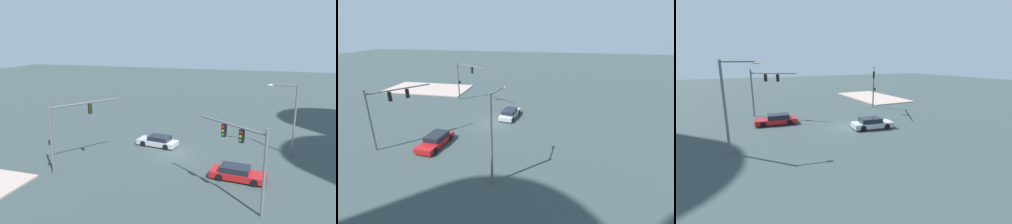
{
  "view_description": "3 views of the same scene",
  "coord_description": "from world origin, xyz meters",
  "views": [
    {
      "loc": [
        30.78,
        9.0,
        12.11
      ],
      "look_at": [
        -2.79,
        -1.36,
        3.76
      ],
      "focal_mm": 34.26,
      "sensor_mm": 36.0,
      "label": 1
    },
    {
      "loc": [
        -6.97,
        26.88,
        11.81
      ],
      "look_at": [
        -2.2,
        2.91,
        2.68
      ],
      "focal_mm": 24.59,
      "sensor_mm": 36.0,
      "label": 2
    },
    {
      "loc": [
        -22.33,
        10.9,
        7.36
      ],
      "look_at": [
        -2.86,
        1.75,
        2.48
      ],
      "focal_mm": 24.04,
      "sensor_mm": 36.0,
      "label": 3
    }
  ],
  "objects": [
    {
      "name": "sedan_car_approaching",
      "position": [
        -1.73,
        -2.2,
        0.57
      ],
      "size": [
        2.41,
        4.73,
        1.21
      ],
      "rotation": [
        0.0,
        0.0,
        -1.71
      ],
      "color": "#ACAFB1",
      "rests_on": "ground"
    },
    {
      "name": "ground_plane",
      "position": [
        0.0,
        0.0,
        0.0
      ],
      "size": [
        176.77,
        176.77,
        0.0
      ],
      "primitive_type": "plane",
      "color": "#374545"
    },
    {
      "name": "traffic_signal_opposite_side",
      "position": [
        8.95,
        7.96,
        4.45
      ],
      "size": [
        3.98,
        5.19,
        6.3
      ],
      "rotation": [
        0.0,
        0.0,
        -2.22
      ],
      "color": "slate",
      "rests_on": "ground"
    },
    {
      "name": "streetlamp_curved_arm",
      "position": [
        -2.94,
        11.64,
        4.43
      ],
      "size": [
        0.68,
        2.99,
        7.47
      ],
      "rotation": [
        0.0,
        0.0,
        -1.72
      ],
      "color": "slate",
      "rests_on": "ground"
    },
    {
      "name": "traffic_signal_near_corner",
      "position": [
        6.87,
        -7.8,
        4.4
      ],
      "size": [
        6.02,
        4.21,
        6.41
      ],
      "rotation": [
        0.0,
        0.0,
        2.57
      ],
      "color": "#5A5A60",
      "rests_on": "ground"
    },
    {
      "name": "sedan_car_waiting_far",
      "position": [
        4.49,
        7.15,
        0.58
      ],
      "size": [
        2.32,
        4.87,
        1.21
      ],
      "rotation": [
        0.0,
        0.0,
        1.47
      ],
      "color": "#B21719",
      "rests_on": "ground"
    }
  ]
}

